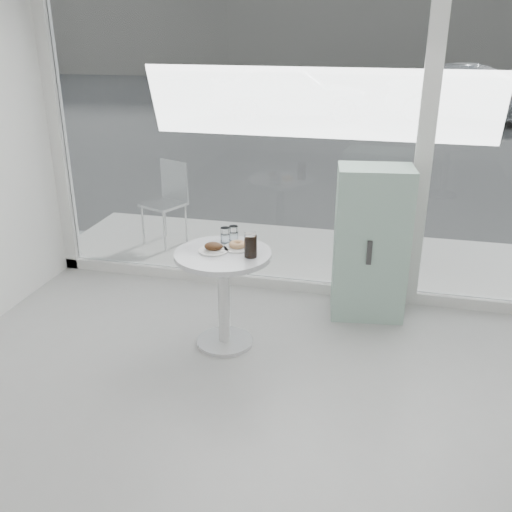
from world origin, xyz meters
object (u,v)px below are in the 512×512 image
(car_white, at_px, (289,90))
(water_tumbler_b, at_px, (234,234))
(plate_donut, at_px, (237,246))
(cola_glass, at_px, (251,246))
(plate_fritter, at_px, (214,248))
(water_tumbler_a, at_px, (225,236))
(patio_chair, at_px, (168,197))
(car_silver, at_px, (475,94))
(mint_cabinet, at_px, (371,244))
(main_table, at_px, (223,279))

(car_white, relative_size, water_tumbler_b, 34.63)
(plate_donut, distance_m, cola_glass, 0.20)
(car_white, height_order, plate_fritter, car_white)
(plate_fritter, distance_m, water_tumbler_a, 0.20)
(patio_chair, height_order, plate_donut, patio_chair)
(car_silver, height_order, plate_donut, car_silver)
(water_tumbler_a, height_order, cola_glass, cola_glass)
(car_silver, bearing_deg, plate_fritter, 174.99)
(car_silver, bearing_deg, cola_glass, 176.37)
(plate_donut, bearing_deg, mint_cabinet, 35.09)
(plate_donut, bearing_deg, main_table, -130.21)
(plate_donut, height_order, water_tumbler_a, water_tumbler_a)
(plate_fritter, bearing_deg, mint_cabinet, 34.60)
(car_white, bearing_deg, cola_glass, 176.64)
(car_silver, height_order, water_tumbler_b, car_silver)
(car_white, height_order, car_silver, car_white)
(plate_fritter, height_order, water_tumbler_b, water_tumbler_b)
(patio_chair, bearing_deg, mint_cabinet, -3.44)
(main_table, bearing_deg, car_white, 98.04)
(water_tumbler_b, bearing_deg, mint_cabinet, 26.69)
(car_silver, relative_size, plate_fritter, 18.75)
(plate_fritter, bearing_deg, car_silver, 75.22)
(car_white, distance_m, cola_glass, 11.44)
(mint_cabinet, bearing_deg, water_tumbler_b, -161.07)
(mint_cabinet, xyz_separation_m, plate_fritter, (-1.11, -0.77, 0.15))
(main_table, distance_m, water_tumbler_a, 0.34)
(patio_chair, xyz_separation_m, car_white, (-0.39, 9.37, 0.13))
(water_tumbler_a, xyz_separation_m, water_tumbler_b, (0.05, 0.06, -0.00))
(patio_chair, bearing_deg, cola_glass, -30.41)
(water_tumbler_a, bearing_deg, cola_glass, -41.78)
(car_silver, height_order, cola_glass, car_silver)
(main_table, height_order, car_white, car_white)
(main_table, xyz_separation_m, water_tumbler_b, (0.01, 0.25, 0.27))
(water_tumbler_b, bearing_deg, plate_fritter, -108.17)
(patio_chair, distance_m, cola_glass, 2.41)
(patio_chair, relative_size, plate_fritter, 4.05)
(patio_chair, distance_m, plate_fritter, 2.22)
(mint_cabinet, height_order, car_silver, car_silver)
(plate_fritter, distance_m, water_tumbler_b, 0.26)
(patio_chair, xyz_separation_m, cola_glass, (1.42, -1.93, 0.29))
(water_tumbler_b, xyz_separation_m, cola_glass, (0.21, -0.29, 0.03))
(car_silver, distance_m, plate_donut, 11.88)
(patio_chair, bearing_deg, water_tumbler_b, -30.35)
(main_table, relative_size, mint_cabinet, 0.60)
(mint_cabinet, relative_size, car_silver, 0.31)
(mint_cabinet, bearing_deg, plate_donut, -152.67)
(plate_fritter, xyz_separation_m, water_tumbler_a, (0.03, 0.19, 0.03))
(car_silver, xyz_separation_m, cola_glass, (-2.77, -11.65, 0.17))
(plate_donut, bearing_deg, patio_chair, 125.55)
(cola_glass, bearing_deg, patio_chair, 126.34)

